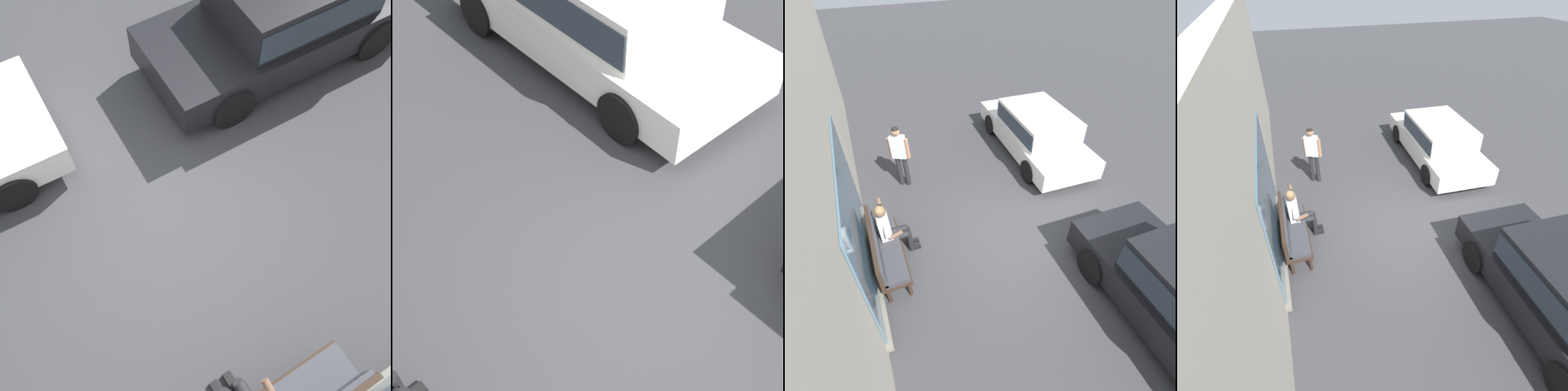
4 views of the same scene
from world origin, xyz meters
TOP-DOWN VIEW (x-y plane):
  - ground_plane at (0.00, 0.00)m, footprint 60.00×60.00m
  - parked_car_mid at (2.93, -2.08)m, footprint 4.62×2.04m

SIDE VIEW (x-z plane):
  - ground_plane at x=0.00m, z-range 0.00..0.00m
  - parked_car_mid at x=2.93m, z-range 0.07..1.45m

